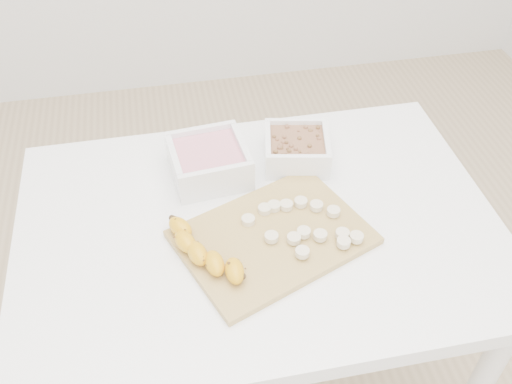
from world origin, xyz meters
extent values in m
cube|color=white|center=(0.00, 0.00, 0.73)|extent=(1.00, 0.70, 0.04)
cylinder|color=white|center=(-0.44, 0.29, 0.35)|extent=(0.05, 0.05, 0.71)
cylinder|color=white|center=(0.44, 0.29, 0.35)|extent=(0.05, 0.05, 0.71)
cube|color=white|center=(-0.08, 0.17, 0.79)|extent=(0.18, 0.18, 0.08)
cube|color=#D07C8E|center=(-0.08, 0.17, 0.79)|extent=(0.15, 0.15, 0.04)
cube|color=white|center=(0.13, 0.18, 0.78)|extent=(0.17, 0.17, 0.07)
cube|color=brown|center=(0.13, 0.18, 0.79)|extent=(0.14, 0.14, 0.04)
cube|color=tan|center=(0.02, -0.05, 0.76)|extent=(0.43, 0.37, 0.01)
cylinder|color=beige|center=(-0.02, -0.01, 0.77)|extent=(0.03, 0.03, 0.01)
cylinder|color=beige|center=(0.02, 0.02, 0.77)|extent=(0.03, 0.03, 0.01)
cylinder|color=beige|center=(0.04, 0.02, 0.77)|extent=(0.03, 0.03, 0.01)
cylinder|color=beige|center=(0.06, 0.02, 0.77)|extent=(0.03, 0.03, 0.01)
cylinder|color=beige|center=(0.09, 0.02, 0.77)|extent=(0.03, 0.03, 0.01)
cylinder|color=beige|center=(0.12, 0.00, 0.77)|extent=(0.03, 0.03, 0.01)
cylinder|color=beige|center=(0.15, -0.02, 0.77)|extent=(0.03, 0.03, 0.01)
cylinder|color=beige|center=(0.01, -0.07, 0.77)|extent=(0.03, 0.03, 0.01)
cylinder|color=beige|center=(0.05, -0.08, 0.77)|extent=(0.03, 0.03, 0.01)
cylinder|color=beige|center=(0.08, -0.07, 0.77)|extent=(0.03, 0.03, 0.01)
cylinder|color=beige|center=(0.11, -0.08, 0.78)|extent=(0.03, 0.03, 0.01)
cylinder|color=beige|center=(0.15, -0.09, 0.78)|extent=(0.03, 0.03, 0.01)
cylinder|color=beige|center=(0.18, -0.10, 0.78)|extent=(0.03, 0.03, 0.01)
cylinder|color=beige|center=(0.15, -0.11, 0.78)|extent=(0.03, 0.03, 0.01)
cylinder|color=beige|center=(0.06, -0.12, 0.78)|extent=(0.03, 0.03, 0.01)
camera|label=1|loc=(-0.17, -0.80, 1.61)|focal=40.00mm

